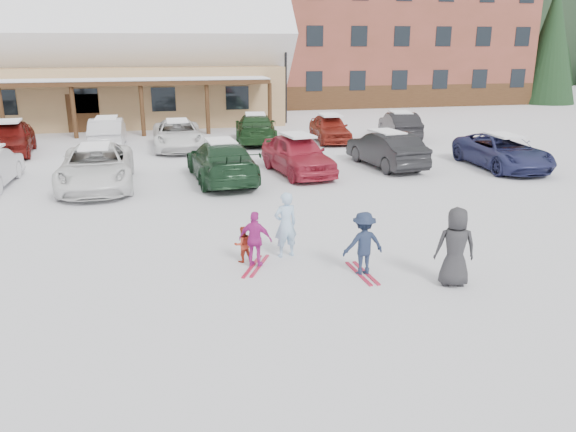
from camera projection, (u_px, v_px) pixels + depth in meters
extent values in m
plane|color=silver|center=(285.00, 271.00, 12.83)|extent=(160.00, 160.00, 0.00)
cube|color=tan|center=(60.00, 94.00, 36.57)|extent=(28.00, 10.00, 3.60)
cube|color=#422814|center=(38.00, 83.00, 30.46)|extent=(25.20, 2.60, 0.25)
cube|color=white|center=(52.00, 34.00, 35.46)|extent=(29.12, 9.69, 9.69)
cube|color=brown|center=(370.00, 31.00, 49.82)|extent=(24.00, 14.00, 12.00)
cube|color=brown|center=(195.00, 49.00, 47.06)|extent=(7.00, 12.60, 9.00)
cube|color=#422814|center=(398.00, 97.00, 44.83)|extent=(24.00, 0.10, 1.80)
cylinder|color=black|center=(286.00, 77.00, 35.75)|extent=(0.16, 0.16, 5.89)
cube|color=black|center=(286.00, 26.00, 34.85)|extent=(0.50, 0.25, 0.25)
cylinder|color=black|center=(544.00, 95.00, 48.69)|extent=(0.60, 0.60, 1.32)
cone|color=black|center=(553.00, 27.00, 47.04)|extent=(4.84, 4.84, 9.90)
cylinder|color=black|center=(250.00, 91.00, 54.96)|extent=(0.60, 0.60, 1.08)
cone|color=black|center=(249.00, 42.00, 53.61)|extent=(3.96, 3.96, 8.10)
cylinder|color=black|center=(495.00, 83.00, 62.57)|extent=(0.60, 0.60, 1.38)
cone|color=black|center=(501.00, 28.00, 60.84)|extent=(5.06, 5.06, 10.35)
imported|color=#A3C8EC|center=(286.00, 225.00, 13.50)|extent=(0.66, 0.50, 1.62)
imported|color=#B83721|center=(243.00, 244.00, 13.27)|extent=(0.50, 0.44, 0.88)
imported|color=#1B253E|center=(363.00, 244.00, 12.47)|extent=(0.97, 0.60, 1.45)
cube|color=#AA1835|center=(362.00, 273.00, 12.68)|extent=(0.29, 1.41, 0.03)
imported|color=#B42489|center=(255.00, 240.00, 12.90)|extent=(0.85, 0.63, 1.34)
cube|color=#AA1835|center=(256.00, 266.00, 13.09)|extent=(0.79, 1.35, 0.03)
imported|color=#2A2A2D|center=(455.00, 247.00, 11.87)|extent=(0.96, 0.75, 1.73)
imported|color=white|center=(96.00, 167.00, 20.08)|extent=(2.68, 5.51, 1.51)
imported|color=#1A3821|center=(221.00, 161.00, 21.04)|extent=(2.53, 5.39, 1.52)
imported|color=#AB2438|center=(298.00, 154.00, 22.20)|extent=(2.50, 4.80, 1.56)
imported|color=black|center=(386.00, 149.00, 23.45)|extent=(2.14, 4.68, 1.49)
imported|color=navy|center=(503.00, 152.00, 23.24)|extent=(2.38, 5.02, 1.39)
imported|color=maroon|center=(11.00, 138.00, 26.01)|extent=(2.29, 4.76, 1.57)
imported|color=silver|center=(108.00, 132.00, 27.94)|extent=(1.61, 4.50, 1.48)
imported|color=white|center=(178.00, 135.00, 27.43)|extent=(2.42, 5.10, 1.40)
imported|color=#1B3D1C|center=(256.00, 128.00, 29.27)|extent=(2.71, 5.33, 1.48)
imported|color=maroon|center=(330.00, 128.00, 29.52)|extent=(1.89, 4.22, 1.41)
imported|color=black|center=(400.00, 125.00, 30.53)|extent=(2.22, 4.52, 1.43)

